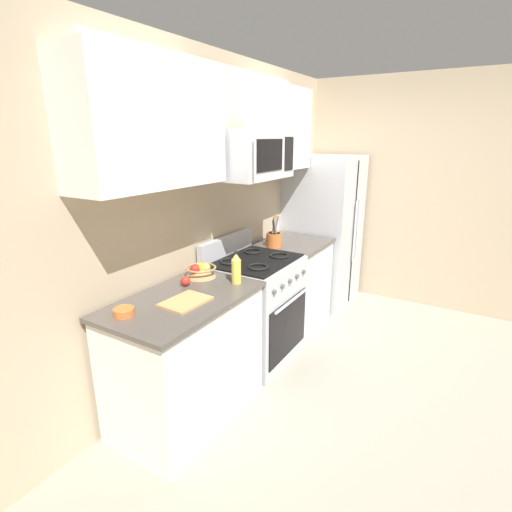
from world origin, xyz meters
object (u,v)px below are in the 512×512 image
Objects in this scene: range_oven at (255,308)px; fruit_basket at (201,271)px; cutting_board at (186,302)px; refrigerator at (323,231)px; microwave at (252,154)px; bottle_oil at (236,269)px; utensil_crock at (274,238)px; apple_loose at (185,281)px; prep_bowl at (124,312)px; bottle_vinegar at (276,229)px.

range_oven is 0.75m from fruit_basket.
cutting_board is (-0.44, -0.22, -0.04)m from fruit_basket.
fruit_basket is at bearing 26.99° from cutting_board.
range_oven is at bearing 179.36° from refrigerator.
microwave is 1.01m from fruit_basket.
refrigerator is (1.55, -0.02, 0.39)m from range_oven.
refrigerator is 7.14× the size of bottle_oil.
microwave is at bearing -173.99° from utensil_crock.
range_oven is 0.90m from apple_loose.
utensil_crock is (-1.05, 0.10, 0.13)m from refrigerator.
range_oven is 8.66× the size of prep_bowl.
cutting_board is (-0.99, -0.07, 0.45)m from range_oven.
apple_loose is 0.31m from cutting_board.
microwave is 3.01× the size of bottle_oil.
fruit_basket is 0.31m from bottle_oil.
microwave is 5.80× the size of prep_bowl.
range_oven is at bearing -170.76° from utensil_crock.
fruit_basket is 0.49m from cutting_board.
apple_loose is (-2.30, 0.15, 0.08)m from refrigerator.
apple_loose is at bearing 177.83° from utensil_crock.
prep_bowl is (-1.32, 0.09, -0.86)m from microwave.
refrigerator is at bearing -2.79° from prep_bowl.
apple_loose is at bearing 129.30° from bottle_oil.
prep_bowl is (-2.87, 0.14, 0.07)m from refrigerator.
range_oven is 3.51× the size of utensil_crock.
range_oven is 4.34× the size of bottle_vinegar.
range_oven is 0.77m from bottle_oil.
prep_bowl is at bearing 175.93° from microwave.
fruit_basket is 1.27m from bottle_vinegar.
refrigerator is 2.54m from cutting_board.
cutting_board is at bearing -175.90° from range_oven.
microwave reaches higher than fruit_basket.
fruit_basket reaches higher than prep_bowl.
apple_loose is 1.48m from bottle_vinegar.
microwave is at bearing -7.54° from apple_loose.
range_oven is 3.59× the size of cutting_board.
range_oven is 4.50× the size of bottle_oil.
utensil_crock is 1.05m from fruit_basket.
bottle_oil is (-2.07, -0.14, 0.16)m from refrigerator.
bottle_oil reaches higher than fruit_basket.
fruit_basket is at bearing 95.03° from bottle_oil.
bottle_vinegar is at bearing 15.33° from bottle_oil.
utensil_crock is at bearing 6.01° from microwave.
prep_bowl is (-0.80, 0.28, -0.09)m from bottle_oil.
fruit_basket is 1.84× the size of prep_bowl.
microwave is 1.33m from cutting_board.
range_oven is at bearing -89.95° from microwave.
bottle_vinegar reaches higher than fruit_basket.
bottle_oil is at bearing -19.22° from prep_bowl.
utensil_crock is 1.49m from cutting_board.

